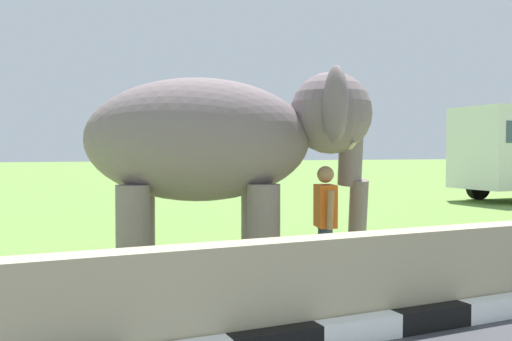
% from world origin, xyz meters
% --- Properties ---
extents(barrier_parapet, '(28.00, 0.36, 1.00)m').
position_xyz_m(barrier_parapet, '(2.00, 3.94, 0.50)').
color(barrier_parapet, tan).
rests_on(barrier_parapet, ground_plane).
extents(elephant, '(4.08, 2.97, 2.98)m').
position_xyz_m(elephant, '(2.47, 6.40, 1.96)').
color(elephant, slate).
rests_on(elephant, ground_plane).
extents(person_handler, '(0.34, 0.67, 1.66)m').
position_xyz_m(person_handler, '(3.67, 5.69, 0.93)').
color(person_handler, navy).
rests_on(person_handler, ground_plane).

